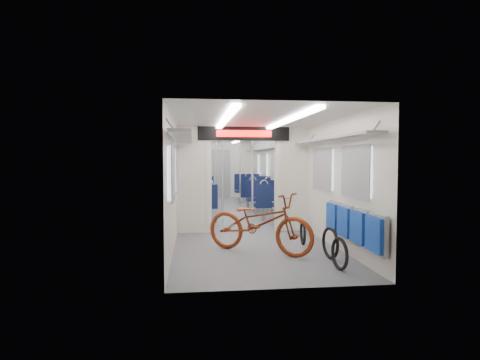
{
  "coord_description": "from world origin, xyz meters",
  "views": [
    {
      "loc": [
        -1.11,
        -10.76,
        1.59
      ],
      "look_at": [
        -0.07,
        -1.94,
        1.13
      ],
      "focal_mm": 30.0,
      "sensor_mm": 36.0,
      "label": 1
    }
  ],
  "objects_px": {
    "bike_hoop_a": "(340,255)",
    "stanchion_near_right": "(252,178)",
    "bike_hoop_b": "(330,244)",
    "seat_bay_near_left": "(199,198)",
    "stanchion_far_right": "(240,173)",
    "flip_bench": "(352,224)",
    "stanchion_far_left": "(216,174)",
    "bike_hoop_c": "(303,234)",
    "seat_bay_far_left": "(198,189)",
    "stanchion_near_left": "(223,178)",
    "seat_bay_near_right": "(266,197)",
    "seat_bay_far_right": "(251,188)",
    "bicycle": "(259,223)"
  },
  "relations": [
    {
      "from": "stanchion_near_left",
      "to": "stanchion_far_left",
      "type": "distance_m",
      "value": 2.83
    },
    {
      "from": "bike_hoop_a",
      "to": "stanchion_far_right",
      "type": "distance_m",
      "value": 7.34
    },
    {
      "from": "bicycle",
      "to": "stanchion_far_left",
      "type": "bearing_deg",
      "value": 40.22
    },
    {
      "from": "bike_hoop_b",
      "to": "bike_hoop_a",
      "type": "bearing_deg",
      "value": -97.68
    },
    {
      "from": "bicycle",
      "to": "bike_hoop_a",
      "type": "relative_size",
      "value": 4.13
    },
    {
      "from": "bike_hoop_a",
      "to": "seat_bay_far_left",
      "type": "distance_m",
      "value": 8.65
    },
    {
      "from": "bike_hoop_b",
      "to": "stanchion_far_right",
      "type": "relative_size",
      "value": 0.23
    },
    {
      "from": "bike_hoop_b",
      "to": "stanchion_far_left",
      "type": "height_order",
      "value": "stanchion_far_left"
    },
    {
      "from": "flip_bench",
      "to": "seat_bay_near_left",
      "type": "xyz_separation_m",
      "value": [
        -2.29,
        5.05,
        -0.05
      ]
    },
    {
      "from": "seat_bay_near_right",
      "to": "stanchion_near_left",
      "type": "relative_size",
      "value": 0.86
    },
    {
      "from": "flip_bench",
      "to": "stanchion_far_left",
      "type": "bearing_deg",
      "value": 104.96
    },
    {
      "from": "stanchion_far_left",
      "to": "stanchion_far_right",
      "type": "xyz_separation_m",
      "value": [
        0.79,
        0.28,
        0.0
      ]
    },
    {
      "from": "flip_bench",
      "to": "bike_hoop_c",
      "type": "distance_m",
      "value": 1.39
    },
    {
      "from": "seat_bay_far_right",
      "to": "stanchion_near_right",
      "type": "height_order",
      "value": "stanchion_near_right"
    },
    {
      "from": "bike_hoop_c",
      "to": "seat_bay_near_left",
      "type": "height_order",
      "value": "seat_bay_near_left"
    },
    {
      "from": "bike_hoop_a",
      "to": "bike_hoop_c",
      "type": "bearing_deg",
      "value": 91.93
    },
    {
      "from": "stanchion_near_left",
      "to": "stanchion_far_right",
      "type": "height_order",
      "value": "same"
    },
    {
      "from": "bike_hoop_c",
      "to": "stanchion_near_left",
      "type": "bearing_deg",
      "value": 118.55
    },
    {
      "from": "bike_hoop_c",
      "to": "stanchion_far_right",
      "type": "height_order",
      "value": "stanchion_far_right"
    },
    {
      "from": "bike_hoop_b",
      "to": "stanchion_near_left",
      "type": "bearing_deg",
      "value": 112.59
    },
    {
      "from": "bike_hoop_c",
      "to": "seat_bay_far_right",
      "type": "relative_size",
      "value": 0.2
    },
    {
      "from": "bike_hoop_a",
      "to": "flip_bench",
      "type": "bearing_deg",
      "value": 50.87
    },
    {
      "from": "bike_hoop_a",
      "to": "stanchion_near_right",
      "type": "relative_size",
      "value": 0.21
    },
    {
      "from": "stanchion_near_right",
      "to": "stanchion_far_left",
      "type": "xyz_separation_m",
      "value": [
        -0.69,
        3.04,
        0.0
      ]
    },
    {
      "from": "seat_bay_far_left",
      "to": "stanchion_near_right",
      "type": "relative_size",
      "value": 1.01
    },
    {
      "from": "seat_bay_far_left",
      "to": "stanchion_far_left",
      "type": "xyz_separation_m",
      "value": [
        0.55,
        -1.46,
        0.57
      ]
    },
    {
      "from": "seat_bay_near_right",
      "to": "stanchion_far_right",
      "type": "height_order",
      "value": "stanchion_far_right"
    },
    {
      "from": "flip_bench",
      "to": "bike_hoop_c",
      "type": "relative_size",
      "value": 4.61
    },
    {
      "from": "bike_hoop_c",
      "to": "stanchion_near_right",
      "type": "distance_m",
      "value": 2.48
    },
    {
      "from": "bike_hoop_b",
      "to": "bike_hoop_c",
      "type": "xyz_separation_m",
      "value": [
        -0.14,
        1.09,
        -0.03
      ]
    },
    {
      "from": "seat_bay_far_right",
      "to": "stanchion_near_right",
      "type": "distance_m",
      "value": 4.66
    },
    {
      "from": "seat_bay_near_left",
      "to": "seat_bay_far_left",
      "type": "distance_m",
      "value": 2.92
    },
    {
      "from": "bike_hoop_c",
      "to": "stanchion_near_left",
      "type": "height_order",
      "value": "stanchion_near_left"
    },
    {
      "from": "seat_bay_far_left",
      "to": "bike_hoop_a",
      "type": "bearing_deg",
      "value": -77.19
    },
    {
      "from": "bicycle",
      "to": "stanchion_far_left",
      "type": "xyz_separation_m",
      "value": [
        -0.39,
        5.78,
        0.63
      ]
    },
    {
      "from": "seat_bay_near_right",
      "to": "seat_bay_far_right",
      "type": "xyz_separation_m",
      "value": [
        -0.0,
        2.97,
        0.04
      ]
    },
    {
      "from": "bicycle",
      "to": "bike_hoop_b",
      "type": "distance_m",
      "value": 1.23
    },
    {
      "from": "seat_bay_far_right",
      "to": "stanchion_far_right",
      "type": "relative_size",
      "value": 0.99
    },
    {
      "from": "bicycle",
      "to": "stanchion_near_right",
      "type": "xyz_separation_m",
      "value": [
        0.29,
        2.74,
        0.63
      ]
    },
    {
      "from": "bike_hoop_b",
      "to": "seat_bay_far_right",
      "type": "xyz_separation_m",
      "value": [
        -0.13,
        7.88,
        0.34
      ]
    },
    {
      "from": "bike_hoop_b",
      "to": "seat_bay_near_right",
      "type": "distance_m",
      "value": 4.92
    },
    {
      "from": "bike_hoop_a",
      "to": "stanchion_far_left",
      "type": "distance_m",
      "value": 7.17
    },
    {
      "from": "seat_bay_near_left",
      "to": "bike_hoop_c",
      "type": "bearing_deg",
      "value": -63.84
    },
    {
      "from": "flip_bench",
      "to": "seat_bay_far_right",
      "type": "bearing_deg",
      "value": 92.98
    },
    {
      "from": "seat_bay_near_right",
      "to": "stanchion_far_right",
      "type": "relative_size",
      "value": 0.86
    },
    {
      "from": "stanchion_far_left",
      "to": "stanchion_far_right",
      "type": "relative_size",
      "value": 1.0
    },
    {
      "from": "bicycle",
      "to": "stanchion_near_right",
      "type": "bearing_deg",
      "value": 30.21
    },
    {
      "from": "seat_bay_near_left",
      "to": "stanchion_far_right",
      "type": "xyz_separation_m",
      "value": [
        1.33,
        1.75,
        0.62
      ]
    },
    {
      "from": "seat_bay_near_right",
      "to": "seat_bay_far_right",
      "type": "distance_m",
      "value": 2.97
    },
    {
      "from": "stanchion_near_left",
      "to": "stanchion_far_right",
      "type": "bearing_deg",
      "value": 75.73
    }
  ]
}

